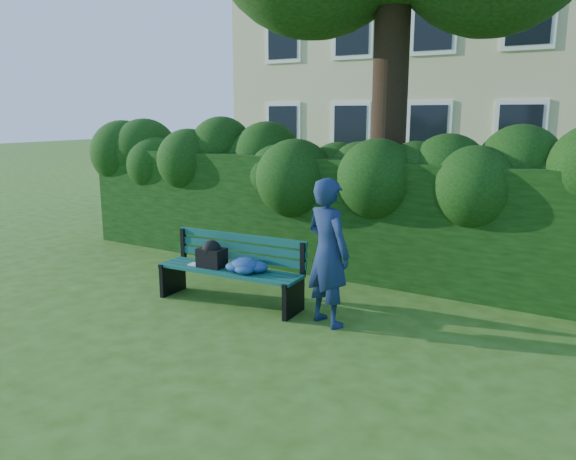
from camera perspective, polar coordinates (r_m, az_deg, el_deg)
The scene contains 4 objects.
ground at distance 7.23m, azimuth -2.54°, elevation -8.23°, with size 80.00×80.00×0.00m, color #335513.
hedge at distance 8.83m, azimuth 5.48°, elevation 1.50°, with size 10.00×1.00×1.80m.
park_bench at distance 7.41m, azimuth -5.70°, elevation -3.69°, with size 2.03×0.69×0.89m.
man_reading at distance 6.57m, azimuth 4.07°, elevation -2.29°, with size 0.64×0.42×1.76m, color #16274E.
Camera 1 is at (3.84, -5.59, 2.48)m, focal length 35.00 mm.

